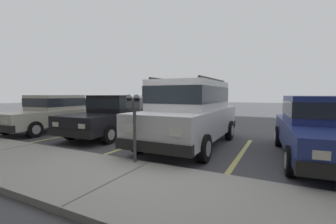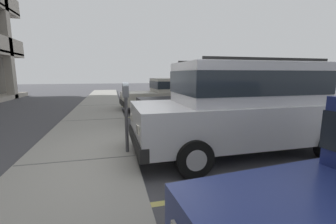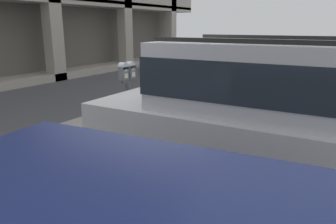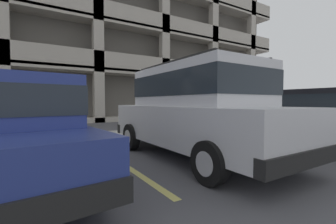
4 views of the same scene
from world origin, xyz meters
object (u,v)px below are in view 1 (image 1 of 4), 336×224
dark_hatchback (116,114)px  parking_meter_near (134,112)px  silver_suv (191,110)px  blue_coupe (52,112)px  red_sedan (322,126)px

dark_hatchback → parking_meter_near: parking_meter_near is taller
silver_suv → parking_meter_near: 2.53m
silver_suv → blue_coupe: (6.43, 0.03, -0.27)m
silver_suv → red_sedan: 3.38m
silver_suv → blue_coupe: size_ratio=1.04×
blue_coupe → silver_suv: bearing=175.7°
red_sedan → blue_coupe: size_ratio=1.00×
red_sedan → dark_hatchback: 6.67m
dark_hatchback → red_sedan: bearing=172.7°
red_sedan → parking_meter_near: 4.45m
dark_hatchback → parking_meter_near: 4.21m
red_sedan → dark_hatchback: size_ratio=1.01×
red_sedan → blue_coupe: (9.80, 0.00, 0.00)m
parking_meter_near → silver_suv: bearing=-96.8°
dark_hatchback → silver_suv: bearing=169.2°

